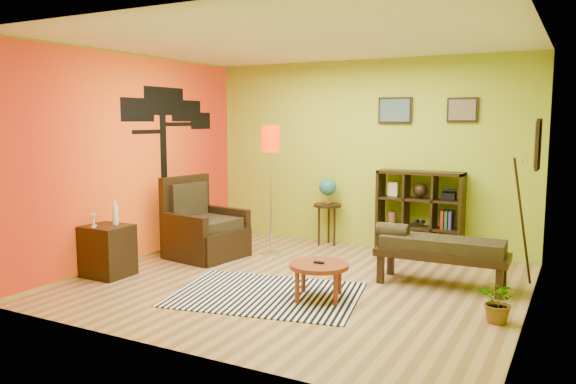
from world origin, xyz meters
The scene contains 11 objects.
ground centered at (0.00, 0.00, 0.00)m, with size 5.00×5.00×0.00m, color #AD8650.
room_shell centered at (-0.09, 0.01, 1.80)m, with size 5.04×4.54×2.82m.
zebra_rug centered at (-0.09, -0.59, 0.01)m, with size 2.01×1.45×0.01m, color white.
coffee_table centered at (0.48, -0.45, 0.34)m, with size 0.64×0.64×0.41m.
armchair centered at (-1.77, 0.52, 0.34)m, with size 1.06×1.06×1.12m.
side_cabinet centered at (-2.20, -0.84, 0.32)m, with size 0.53×0.49×0.95m.
floor_lamp centered at (-0.98, 1.08, 1.49)m, with size 0.28×0.28×1.84m.
globe_table centered at (-0.52, 2.02, 0.79)m, with size 0.43×0.43×1.04m.
cube_shelf centered at (0.91, 2.03, 0.60)m, with size 1.20×0.35×1.20m.
bench centered at (1.48, 0.66, 0.44)m, with size 1.52×0.57×0.69m.
potted_plant centered at (2.29, -0.30, 0.16)m, with size 0.38×0.42×0.33m, color #26661E.
Camera 1 is at (2.92, -5.76, 1.91)m, focal length 35.00 mm.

